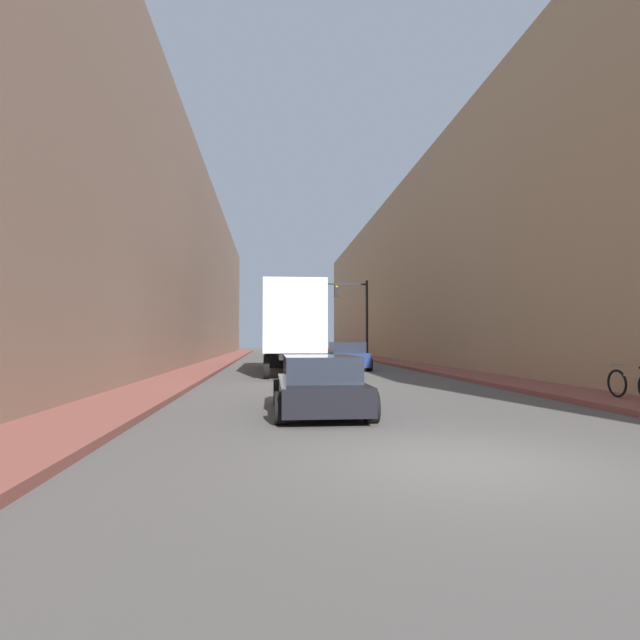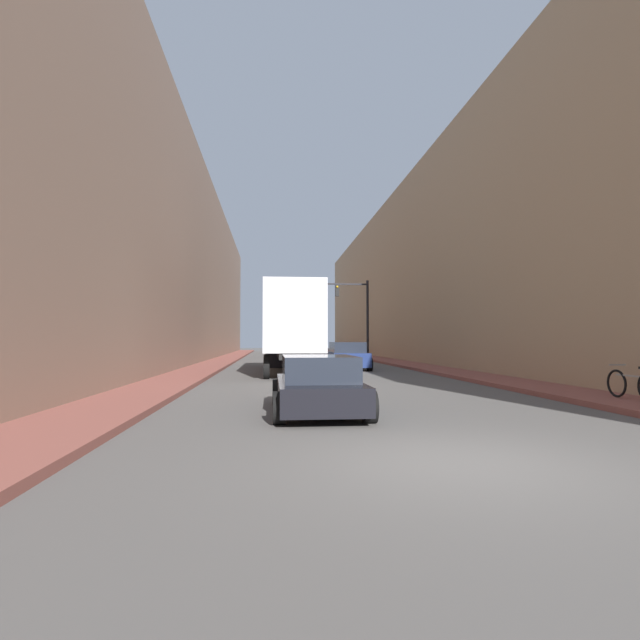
% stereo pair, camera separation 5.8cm
% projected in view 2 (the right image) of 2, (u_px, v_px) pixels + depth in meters
% --- Properties ---
extents(ground_plane, '(200.00, 200.00, 0.00)m').
position_uv_depth(ground_plane, '(461.00, 463.00, 6.57)').
color(ground_plane, '#565451').
extents(sidewalk_right, '(2.14, 80.00, 0.15)m').
position_uv_depth(sidewalk_right, '(389.00, 361.00, 37.00)').
color(sidewalk_right, brown).
rests_on(sidewalk_right, ground).
extents(sidewalk_left, '(2.14, 80.00, 0.15)m').
position_uv_depth(sidewalk_left, '(220.00, 362.00, 35.81)').
color(sidewalk_left, brown).
rests_on(sidewalk_left, ground).
extents(building_right, '(6.00, 80.00, 13.60)m').
position_uv_depth(building_right, '(441.00, 272.00, 37.67)').
color(building_right, tan).
rests_on(building_right, ground).
extents(building_left, '(6.00, 80.00, 14.22)m').
position_uv_depth(building_left, '(163.00, 264.00, 35.70)').
color(building_left, '#997A66').
rests_on(building_left, ground).
extents(semi_truck, '(2.60, 12.15, 4.16)m').
position_uv_depth(semi_truck, '(290.00, 327.00, 25.73)').
color(semi_truck, silver).
rests_on(semi_truck, ground).
extents(sedan_car, '(2.02, 4.25, 1.28)m').
position_uv_depth(sedan_car, '(318.00, 385.00, 11.16)').
color(sedan_car, black).
rests_on(sedan_car, ground).
extents(suv_car, '(2.22, 4.42, 1.52)m').
position_uv_depth(suv_car, '(347.00, 356.00, 27.74)').
color(suv_car, navy).
rests_on(suv_car, ground).
extents(traffic_signal_gantry, '(7.31, 0.35, 6.30)m').
position_uv_depth(traffic_signal_gantry, '(345.00, 304.00, 38.77)').
color(traffic_signal_gantry, black).
rests_on(traffic_signal_gantry, ground).
extents(parked_bicycle, '(0.44, 1.83, 0.86)m').
position_uv_depth(parked_bicycle, '(632.00, 384.00, 12.32)').
color(parked_bicycle, black).
rests_on(parked_bicycle, sidewalk_right).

